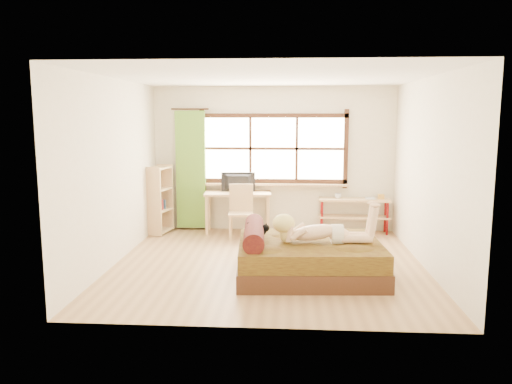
# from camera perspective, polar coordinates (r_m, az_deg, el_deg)

# --- Properties ---
(floor) EXTENTS (4.50, 4.50, 0.00)m
(floor) POSITION_cam_1_polar(r_m,az_deg,el_deg) (7.43, 1.41, -8.20)
(floor) COLOR #9E754C
(floor) RESTS_ON ground
(ceiling) EXTENTS (4.50, 4.50, 0.00)m
(ceiling) POSITION_cam_1_polar(r_m,az_deg,el_deg) (7.12, 1.49, 13.05)
(ceiling) COLOR white
(ceiling) RESTS_ON wall_back
(wall_back) EXTENTS (4.50, 0.00, 4.50)m
(wall_back) POSITION_cam_1_polar(r_m,az_deg,el_deg) (9.39, 2.01, 3.77)
(wall_back) COLOR silver
(wall_back) RESTS_ON floor
(wall_front) EXTENTS (4.50, 0.00, 4.50)m
(wall_front) POSITION_cam_1_polar(r_m,az_deg,el_deg) (4.92, 0.39, -0.79)
(wall_front) COLOR silver
(wall_front) RESTS_ON floor
(wall_left) EXTENTS (0.00, 4.50, 4.50)m
(wall_left) POSITION_cam_1_polar(r_m,az_deg,el_deg) (7.58, -15.82, 2.25)
(wall_left) COLOR silver
(wall_left) RESTS_ON floor
(wall_right) EXTENTS (0.00, 4.50, 4.50)m
(wall_right) POSITION_cam_1_polar(r_m,az_deg,el_deg) (7.41, 19.12, 1.95)
(wall_right) COLOR silver
(wall_right) RESTS_ON floor
(window) EXTENTS (2.80, 0.16, 1.46)m
(window) POSITION_cam_1_polar(r_m,az_deg,el_deg) (9.35, 2.01, 4.73)
(window) COLOR #FFEDBF
(window) RESTS_ON wall_back
(curtain) EXTENTS (0.55, 0.10, 2.20)m
(curtain) POSITION_cam_1_polar(r_m,az_deg,el_deg) (9.46, -7.45, 2.52)
(curtain) COLOR #4D7C21
(curtain) RESTS_ON wall_back
(bed) EXTENTS (2.02, 1.65, 0.73)m
(bed) POSITION_cam_1_polar(r_m,az_deg,el_deg) (6.87, 5.70, -7.40)
(bed) COLOR #321E0F
(bed) RESTS_ON floor
(woman) EXTENTS (1.37, 0.47, 0.58)m
(woman) POSITION_cam_1_polar(r_m,az_deg,el_deg) (6.71, 7.47, -3.33)
(woman) COLOR beige
(woman) RESTS_ON bed
(kitten) EXTENTS (0.30, 0.13, 0.23)m
(kitten) POSITION_cam_1_polar(r_m,az_deg,el_deg) (6.89, 0.10, -4.41)
(kitten) COLOR black
(kitten) RESTS_ON bed
(desk) EXTENTS (1.25, 0.63, 0.76)m
(desk) POSITION_cam_1_polar(r_m,az_deg,el_deg) (9.22, -2.09, -0.65)
(desk) COLOR tan
(desk) RESTS_ON floor
(monitor) EXTENTS (0.63, 0.12, 0.36)m
(monitor) POSITION_cam_1_polar(r_m,az_deg,el_deg) (9.23, -2.07, 1.12)
(monitor) COLOR black
(monitor) RESTS_ON desk
(chair) EXTENTS (0.45, 0.45, 0.95)m
(chair) POSITION_cam_1_polar(r_m,az_deg,el_deg) (8.88, -1.72, -1.86)
(chair) COLOR tan
(chair) RESTS_ON floor
(pipe_shelf) EXTENTS (1.30, 0.36, 0.73)m
(pipe_shelf) POSITION_cam_1_polar(r_m,az_deg,el_deg) (9.40, 11.22, -1.78)
(pipe_shelf) COLOR tan
(pipe_shelf) RESTS_ON floor
(cup) EXTENTS (0.12, 0.12, 0.09)m
(cup) POSITION_cam_1_polar(r_m,az_deg,el_deg) (9.33, 9.35, -0.45)
(cup) COLOR gray
(cup) RESTS_ON pipe_shelf
(book) EXTENTS (0.18, 0.25, 0.02)m
(book) POSITION_cam_1_polar(r_m,az_deg,el_deg) (9.40, 12.38, -0.70)
(book) COLOR gray
(book) RESTS_ON pipe_shelf
(bookshelf) EXTENTS (0.41, 0.59, 1.25)m
(bookshelf) POSITION_cam_1_polar(r_m,az_deg,el_deg) (9.34, -10.97, -0.84)
(bookshelf) COLOR tan
(bookshelf) RESTS_ON floor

